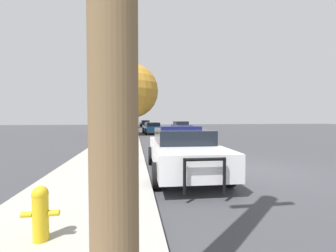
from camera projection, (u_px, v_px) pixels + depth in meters
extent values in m
plane|color=#3D3D42|center=(252.00, 170.00, 7.77)|extent=(110.00, 110.00, 0.00)
cube|color=#A3A099|center=(100.00, 174.00, 7.00)|extent=(3.00, 110.00, 0.13)
cube|color=white|center=(183.00, 153.00, 7.34)|extent=(2.09, 5.02, 0.67)
cube|color=black|center=(181.00, 135.00, 7.57)|extent=(1.74, 2.63, 0.43)
cylinder|color=black|center=(228.00, 174.00, 5.93)|extent=(0.26, 0.69, 0.69)
cylinder|color=black|center=(157.00, 176.00, 5.72)|extent=(0.26, 0.69, 0.69)
cylinder|color=black|center=(199.00, 155.00, 8.99)|extent=(0.26, 0.69, 0.69)
cylinder|color=black|center=(152.00, 156.00, 8.77)|extent=(0.26, 0.69, 0.69)
cylinder|color=black|center=(224.00, 176.00, 4.81)|extent=(0.07, 0.07, 0.79)
cylinder|color=black|center=(185.00, 177.00, 4.71)|extent=(0.07, 0.07, 0.79)
cylinder|color=black|center=(205.00, 159.00, 4.75)|extent=(0.92, 0.10, 0.07)
cube|color=navy|center=(181.00, 128.00, 7.56)|extent=(1.39, 0.25, 0.09)
cube|color=navy|center=(211.00, 151.00, 7.45)|extent=(0.13, 3.57, 0.19)
cylinder|color=gold|center=(41.00, 218.00, 3.08)|extent=(0.20, 0.20, 0.62)
sphere|color=gold|center=(40.00, 194.00, 3.07)|extent=(0.21, 0.21, 0.21)
cylinder|color=gold|center=(27.00, 215.00, 3.05)|extent=(0.14, 0.08, 0.08)
cylinder|color=gold|center=(54.00, 213.00, 3.10)|extent=(0.14, 0.08, 0.08)
cylinder|color=#424247|center=(125.00, 112.00, 31.87)|extent=(0.16, 0.16, 4.95)
cylinder|color=#424247|center=(137.00, 96.00, 32.05)|extent=(3.57, 0.11, 0.11)
cube|color=black|center=(150.00, 99.00, 32.33)|extent=(0.30, 0.24, 0.90)
sphere|color=red|center=(150.00, 97.00, 32.19)|extent=(0.20, 0.20, 0.20)
sphere|color=orange|center=(150.00, 99.00, 32.21)|extent=(0.20, 0.20, 0.20)
sphere|color=green|center=(150.00, 101.00, 32.22)|extent=(0.20, 0.20, 0.20)
cube|color=navy|center=(152.00, 128.00, 25.33)|extent=(1.96, 4.05, 0.58)
cube|color=black|center=(152.00, 124.00, 25.12)|extent=(1.59, 2.14, 0.39)
cylinder|color=black|center=(143.00, 130.00, 26.35)|extent=(0.29, 0.71, 0.69)
cylinder|color=black|center=(157.00, 130.00, 26.71)|extent=(0.29, 0.71, 0.69)
cylinder|color=black|center=(146.00, 132.00, 23.97)|extent=(0.29, 0.71, 0.69)
cylinder|color=black|center=(161.00, 131.00, 24.33)|extent=(0.29, 0.71, 0.69)
cube|color=black|center=(145.00, 124.00, 47.06)|extent=(2.14, 4.21, 0.53)
cube|color=black|center=(145.00, 121.00, 46.84)|extent=(1.73, 2.24, 0.46)
cylinder|color=black|center=(140.00, 125.00, 48.10)|extent=(0.29, 0.70, 0.69)
cylinder|color=black|center=(148.00, 125.00, 48.51)|extent=(0.29, 0.70, 0.69)
cylinder|color=black|center=(141.00, 125.00, 45.64)|extent=(0.29, 0.70, 0.69)
cylinder|color=black|center=(150.00, 125.00, 46.04)|extent=(0.29, 0.70, 0.69)
cube|color=#333856|center=(181.00, 127.00, 28.49)|extent=(1.92, 4.16, 0.62)
cube|color=black|center=(181.00, 123.00, 28.68)|extent=(1.63, 2.17, 0.43)
cylinder|color=black|center=(191.00, 130.00, 27.39)|extent=(0.25, 0.68, 0.67)
cylinder|color=black|center=(176.00, 130.00, 27.09)|extent=(0.25, 0.68, 0.67)
cylinder|color=black|center=(186.00, 129.00, 29.91)|extent=(0.25, 0.68, 0.67)
cylinder|color=black|center=(172.00, 129.00, 29.61)|extent=(0.25, 0.68, 0.67)
cylinder|color=brown|center=(130.00, 118.00, 41.01)|extent=(0.35, 0.35, 3.39)
sphere|color=#B77F28|center=(130.00, 100.00, 40.90)|extent=(5.49, 5.49, 5.49)
cylinder|color=#4C3823|center=(131.00, 120.00, 23.90)|extent=(0.32, 0.32, 2.99)
sphere|color=#B77F28|center=(131.00, 91.00, 23.79)|extent=(5.76, 5.76, 5.76)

